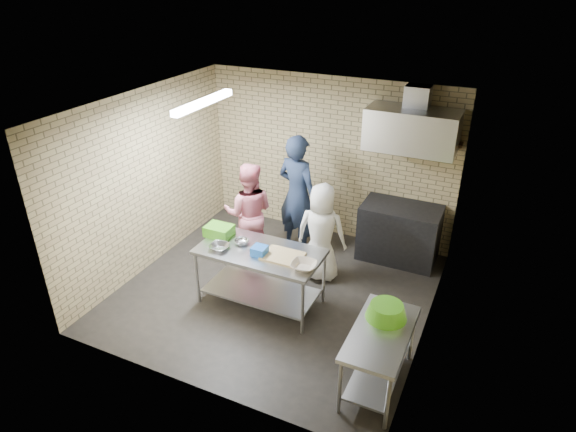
# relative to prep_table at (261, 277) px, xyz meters

# --- Properties ---
(floor) EXTENTS (4.20, 4.20, 0.00)m
(floor) POSITION_rel_prep_table_xyz_m (0.08, 0.30, -0.42)
(floor) COLOR black
(floor) RESTS_ON ground
(ceiling) EXTENTS (4.20, 4.20, 0.00)m
(ceiling) POSITION_rel_prep_table_xyz_m (0.08, 0.30, 2.28)
(ceiling) COLOR black
(ceiling) RESTS_ON ground
(back_wall) EXTENTS (4.20, 0.06, 2.70)m
(back_wall) POSITION_rel_prep_table_xyz_m (0.08, 2.30, 0.93)
(back_wall) COLOR tan
(back_wall) RESTS_ON ground
(front_wall) EXTENTS (4.20, 0.06, 2.70)m
(front_wall) POSITION_rel_prep_table_xyz_m (0.08, -1.70, 0.93)
(front_wall) COLOR tan
(front_wall) RESTS_ON ground
(left_wall) EXTENTS (0.06, 4.00, 2.70)m
(left_wall) POSITION_rel_prep_table_xyz_m (-2.02, 0.30, 0.93)
(left_wall) COLOR tan
(left_wall) RESTS_ON ground
(right_wall) EXTENTS (0.06, 4.00, 2.70)m
(right_wall) POSITION_rel_prep_table_xyz_m (2.18, 0.30, 0.93)
(right_wall) COLOR tan
(right_wall) RESTS_ON ground
(prep_table) EXTENTS (1.67, 0.83, 0.83)m
(prep_table) POSITION_rel_prep_table_xyz_m (0.00, 0.00, 0.00)
(prep_table) COLOR #AFB1B6
(prep_table) RESTS_ON floor
(side_counter) EXTENTS (0.60, 1.20, 0.75)m
(side_counter) POSITION_rel_prep_table_xyz_m (1.88, -0.80, -0.04)
(side_counter) COLOR silver
(side_counter) RESTS_ON floor
(stove) EXTENTS (1.20, 0.70, 0.90)m
(stove) POSITION_rel_prep_table_xyz_m (1.43, 1.95, 0.03)
(stove) COLOR black
(stove) RESTS_ON floor
(range_hood) EXTENTS (1.30, 0.60, 0.60)m
(range_hood) POSITION_rel_prep_table_xyz_m (1.43, 2.00, 1.68)
(range_hood) COLOR silver
(range_hood) RESTS_ON back_wall
(hood_duct) EXTENTS (0.35, 0.30, 0.30)m
(hood_duct) POSITION_rel_prep_table_xyz_m (1.43, 2.15, 2.13)
(hood_duct) COLOR #A5A8AD
(hood_duct) RESTS_ON back_wall
(wall_shelf) EXTENTS (0.80, 0.20, 0.04)m
(wall_shelf) POSITION_rel_prep_table_xyz_m (1.73, 2.19, 1.50)
(wall_shelf) COLOR #3F2B19
(wall_shelf) RESTS_ON back_wall
(fluorescent_fixture) EXTENTS (0.10, 1.25, 0.08)m
(fluorescent_fixture) POSITION_rel_prep_table_xyz_m (-0.92, 0.30, 2.22)
(fluorescent_fixture) COLOR white
(fluorescent_fixture) RESTS_ON ceiling
(green_crate) EXTENTS (0.37, 0.28, 0.15)m
(green_crate) POSITION_rel_prep_table_xyz_m (-0.70, 0.12, 0.49)
(green_crate) COLOR #3F971B
(green_crate) RESTS_ON prep_table
(blue_tub) EXTENTS (0.19, 0.19, 0.12)m
(blue_tub) POSITION_rel_prep_table_xyz_m (0.05, -0.10, 0.48)
(blue_tub) COLOR blue
(blue_tub) RESTS_ON prep_table
(cutting_board) EXTENTS (0.51, 0.39, 0.03)m
(cutting_board) POSITION_rel_prep_table_xyz_m (0.35, -0.02, 0.43)
(cutting_board) COLOR #D7BE7C
(cutting_board) RESTS_ON prep_table
(mixing_bowl_a) EXTENTS (0.28, 0.28, 0.06)m
(mixing_bowl_a) POSITION_rel_prep_table_xyz_m (-0.50, -0.20, 0.45)
(mixing_bowl_a) COLOR #B1B3B8
(mixing_bowl_a) RESTS_ON prep_table
(mixing_bowl_b) EXTENTS (0.21, 0.21, 0.06)m
(mixing_bowl_b) POSITION_rel_prep_table_xyz_m (-0.30, 0.05, 0.45)
(mixing_bowl_b) COLOR #B6B9BD
(mixing_bowl_b) RESTS_ON prep_table
(ceramic_bowl) EXTENTS (0.34, 0.34, 0.08)m
(ceramic_bowl) POSITION_rel_prep_table_xyz_m (0.70, -0.15, 0.46)
(ceramic_bowl) COLOR beige
(ceramic_bowl) RESTS_ON prep_table
(green_basin) EXTENTS (0.46, 0.46, 0.17)m
(green_basin) POSITION_rel_prep_table_xyz_m (1.86, -0.55, 0.42)
(green_basin) COLOR #59C626
(green_basin) RESTS_ON side_counter
(bottle_red) EXTENTS (0.07, 0.07, 0.18)m
(bottle_red) POSITION_rel_prep_table_xyz_m (1.48, 2.19, 1.61)
(bottle_red) COLOR #B22619
(bottle_red) RESTS_ON wall_shelf
(bottle_green) EXTENTS (0.06, 0.06, 0.15)m
(bottle_green) POSITION_rel_prep_table_xyz_m (1.88, 2.19, 1.60)
(bottle_green) COLOR green
(bottle_green) RESTS_ON wall_shelf
(man_navy) EXTENTS (0.81, 0.64, 1.96)m
(man_navy) POSITION_rel_prep_table_xyz_m (-0.13, 1.51, 0.56)
(man_navy) COLOR #151C35
(man_navy) RESTS_ON floor
(woman_pink) EXTENTS (0.95, 0.86, 1.61)m
(woman_pink) POSITION_rel_prep_table_xyz_m (-0.69, 0.95, 0.39)
(woman_pink) COLOR pink
(woman_pink) RESTS_ON floor
(woman_white) EXTENTS (0.78, 0.56, 1.50)m
(woman_white) POSITION_rel_prep_table_xyz_m (0.51, 0.94, 0.33)
(woman_white) COLOR white
(woman_white) RESTS_ON floor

